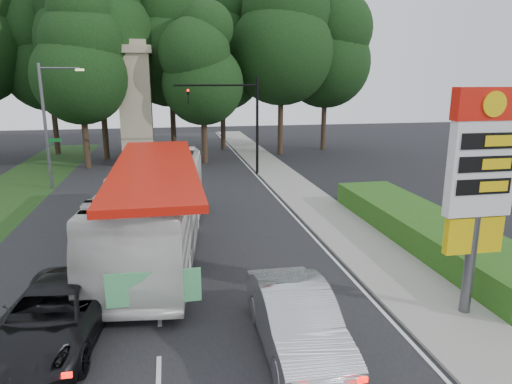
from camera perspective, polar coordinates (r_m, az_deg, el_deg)
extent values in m
cube|color=black|center=(22.43, -11.65, -4.64)|extent=(14.00, 80.00, 0.02)
cube|color=gray|center=(23.79, 9.28, -3.32)|extent=(3.00, 80.00, 0.12)
cube|color=#295215|center=(21.48, 20.59, -4.45)|extent=(3.00, 14.00, 1.20)
cylinder|color=#59595E|center=(15.26, 25.12, -8.40)|extent=(0.32, 0.32, 3.20)
cube|color=#DFB70B|center=(14.93, 25.52, -4.84)|extent=(1.80, 0.25, 1.10)
cube|color=silver|center=(14.46, 26.34, 2.70)|extent=(2.00, 0.35, 2.80)
cube|color=red|center=(14.26, 27.13, 9.80)|extent=(2.10, 0.40, 0.90)
cylinder|color=#DFB70B|center=(14.09, 27.68, 9.71)|extent=(0.70, 0.05, 0.70)
cube|color=black|center=(14.19, 27.15, 5.71)|extent=(1.70, 0.04, 0.45)
cube|color=black|center=(14.28, 26.86, 3.13)|extent=(1.70, 0.04, 0.45)
cube|color=black|center=(14.40, 26.58, 0.60)|extent=(1.70, 0.04, 0.45)
cylinder|color=black|center=(34.09, 0.16, 8.17)|extent=(0.20, 0.20, 7.20)
cylinder|color=black|center=(33.47, -5.02, 13.16)|extent=(6.00, 0.14, 0.14)
imported|color=black|center=(33.32, -8.52, 12.62)|extent=(0.18, 0.22, 1.10)
sphere|color=#FF0C05|center=(33.17, -8.50, 12.45)|extent=(0.18, 0.18, 0.18)
cylinder|color=#59595E|center=(32.36, -24.82, 7.29)|extent=(0.20, 0.20, 8.00)
cylinder|color=#59595E|center=(31.96, -23.37, 14.04)|extent=(2.40, 0.12, 0.12)
cube|color=#FFE599|center=(31.73, -21.17, 14.06)|extent=(0.50, 0.22, 0.14)
cube|color=#0C591E|center=(32.34, -23.90, 5.95)|extent=(0.85, 0.04, 0.22)
cube|color=#0C591E|center=(32.92, -24.44, 5.48)|extent=(0.04, 0.85, 0.22)
cube|color=tan|center=(39.44, -14.73, 9.83)|extent=(2.50, 2.50, 9.00)
cube|color=tan|center=(39.42, -15.17, 16.79)|extent=(3.00, 3.00, 0.60)
cube|color=tan|center=(39.45, -15.22, 17.52)|extent=(2.20, 2.20, 0.50)
cylinder|color=#2D2116|center=(47.66, -23.79, 7.58)|extent=(0.50, 0.50, 5.40)
sphere|color=black|center=(47.47, -24.47, 14.23)|extent=(8.40, 8.40, 8.40)
sphere|color=black|center=(47.64, -24.85, 17.82)|extent=(7.20, 7.20, 7.20)
sphere|color=black|center=(47.93, -25.18, 20.84)|extent=(5.40, 5.40, 5.40)
cylinder|color=#2D2116|center=(42.81, -18.42, 8.17)|extent=(0.50, 0.50, 6.48)
sphere|color=black|center=(42.73, -19.14, 17.08)|extent=(10.08, 10.08, 10.08)
cylinder|color=#2D2116|center=(44.47, -10.32, 8.50)|extent=(0.50, 0.50, 5.94)
sphere|color=black|center=(44.33, -10.67, 16.38)|extent=(9.24, 9.24, 9.24)
sphere|color=black|center=(44.60, -10.88, 20.61)|extent=(7.92, 7.92, 7.92)
cylinder|color=#2D2116|center=(46.82, -4.14, 8.51)|extent=(0.50, 0.50, 5.22)
sphere|color=black|center=(46.61, -4.26, 15.09)|extent=(8.12, 8.12, 8.12)
sphere|color=black|center=(46.76, -4.33, 18.64)|extent=(6.96, 6.96, 6.96)
sphere|color=black|center=(47.03, -4.39, 21.64)|extent=(5.22, 5.22, 5.22)
cylinder|color=#2D2116|center=(43.75, 3.08, 8.74)|extent=(0.50, 0.50, 6.12)
sphere|color=black|center=(43.62, 3.19, 16.99)|extent=(9.52, 9.52, 9.52)
sphere|color=black|center=(43.93, 3.25, 21.42)|extent=(8.16, 8.16, 8.16)
cylinder|color=#2D2116|center=(47.11, 8.46, 8.65)|extent=(0.50, 0.50, 5.58)
sphere|color=black|center=(46.94, 8.72, 15.64)|extent=(8.68, 8.68, 8.68)
sphere|color=black|center=(47.13, 8.87, 19.40)|extent=(7.44, 7.44, 7.44)
sphere|color=black|center=(47.46, 9.00, 22.57)|extent=(5.58, 5.58, 5.58)
cylinder|color=#2D2116|center=(39.12, -20.50, 6.19)|extent=(0.50, 0.50, 4.68)
sphere|color=black|center=(38.83, -21.12, 13.22)|extent=(7.28, 7.28, 7.28)
sphere|color=black|center=(38.92, -21.47, 17.04)|extent=(6.24, 6.24, 6.24)
sphere|color=black|center=(39.14, -21.77, 20.26)|extent=(4.68, 4.68, 4.68)
cylinder|color=#2D2116|center=(39.21, -6.46, 6.73)|extent=(0.50, 0.50, 4.32)
sphere|color=black|center=(38.90, -6.65, 13.23)|extent=(6.72, 6.72, 6.72)
sphere|color=black|center=(38.94, -6.75, 16.76)|extent=(5.76, 5.76, 5.76)
sphere|color=black|center=(39.10, -6.84, 19.75)|extent=(4.32, 4.32, 4.32)
imported|color=white|center=(19.41, -12.25, -1.90)|extent=(4.64, 13.61, 3.72)
imported|color=#A8AAB0|center=(12.51, 5.14, -15.74)|extent=(1.91, 5.34, 1.75)
imported|color=black|center=(14.01, -23.98, -13.93)|extent=(3.31, 5.99, 1.59)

